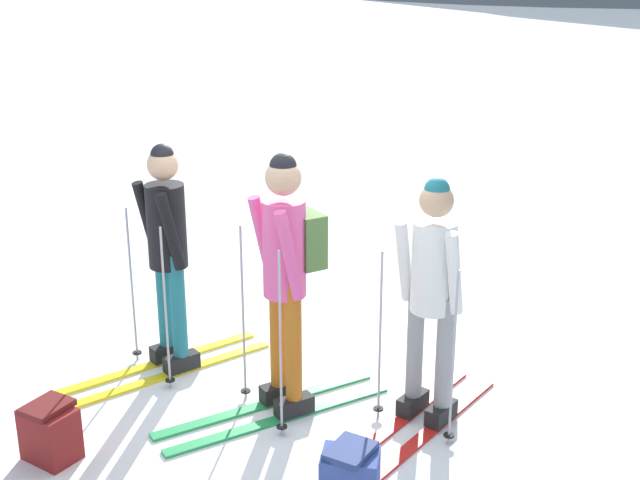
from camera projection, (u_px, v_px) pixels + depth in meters
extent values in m
plane|color=white|center=(287.00, 388.00, 6.16)|extent=(400.00, 400.00, 0.00)
cube|color=yellow|center=(170.00, 375.00, 6.33)|extent=(0.74, 1.60, 0.02)
cube|color=yellow|center=(157.00, 363.00, 6.50)|extent=(0.74, 1.60, 0.02)
cube|color=black|center=(182.00, 362.00, 6.36)|extent=(0.20, 0.28, 0.12)
cylinder|color=#1E6B7A|center=(178.00, 307.00, 6.22)|extent=(0.11, 0.11, 0.81)
cube|color=black|center=(168.00, 351.00, 6.53)|extent=(0.20, 0.28, 0.12)
cylinder|color=#1E6B7A|center=(164.00, 298.00, 6.38)|extent=(0.11, 0.11, 0.81)
cylinder|color=black|center=(166.00, 226.00, 6.10)|extent=(0.28, 0.28, 0.61)
sphere|color=tan|center=(163.00, 165.00, 5.95)|extent=(0.22, 0.22, 0.22)
sphere|color=black|center=(162.00, 155.00, 5.93)|extent=(0.17, 0.17, 0.17)
cylinder|color=black|center=(171.00, 232.00, 5.93)|extent=(0.15, 0.21, 0.58)
cylinder|color=black|center=(147.00, 219.00, 6.20)|extent=(0.15, 0.21, 0.58)
cylinder|color=#A5A5AD|center=(166.00, 310.00, 5.97)|extent=(0.02, 0.02, 1.22)
cylinder|color=black|center=(170.00, 380.00, 6.15)|extent=(0.07, 0.07, 0.01)
cylinder|color=#A5A5AD|center=(132.00, 286.00, 6.37)|extent=(0.02, 0.02, 1.22)
cylinder|color=black|center=(137.00, 353.00, 6.56)|extent=(0.07, 0.07, 0.01)
cube|color=green|center=(281.00, 419.00, 5.75)|extent=(0.89, 1.50, 0.02)
cube|color=green|center=(266.00, 404.00, 5.93)|extent=(0.89, 1.50, 0.02)
cube|color=black|center=(294.00, 406.00, 5.77)|extent=(0.22, 0.28, 0.12)
cylinder|color=#B76019|center=(293.00, 343.00, 5.62)|extent=(0.11, 0.11, 0.85)
cube|color=black|center=(279.00, 392.00, 5.95)|extent=(0.22, 0.28, 0.12)
cylinder|color=#B76019|center=(278.00, 331.00, 5.80)|extent=(0.11, 0.11, 0.85)
cylinder|color=#E55193|center=(284.00, 248.00, 5.50)|extent=(0.28, 0.28, 0.64)
sphere|color=tan|center=(283.00, 177.00, 5.34)|extent=(0.23, 0.23, 0.23)
sphere|color=black|center=(283.00, 167.00, 5.32)|extent=(0.17, 0.17, 0.17)
cylinder|color=#E55193|center=(289.00, 256.00, 5.32)|extent=(0.17, 0.22, 0.61)
cylinder|color=#E55193|center=(263.00, 239.00, 5.61)|extent=(0.17, 0.22, 0.61)
cylinder|color=#A5A5AD|center=(280.00, 346.00, 5.37)|extent=(0.02, 0.02, 1.28)
cylinder|color=black|center=(282.00, 427.00, 5.56)|extent=(0.07, 0.07, 0.01)
cylinder|color=#A5A5AD|center=(243.00, 315.00, 5.81)|extent=(0.02, 0.02, 1.28)
cylinder|color=black|center=(246.00, 391.00, 6.00)|extent=(0.07, 0.07, 0.01)
cube|color=#4C7238|center=(307.00, 239.00, 5.57)|extent=(0.31, 0.27, 0.36)
cube|color=red|center=(433.00, 428.00, 5.63)|extent=(0.28, 1.57, 0.02)
cube|color=red|center=(405.00, 418.00, 5.76)|extent=(0.28, 1.57, 0.02)
cube|color=black|center=(441.00, 413.00, 5.69)|extent=(0.14, 0.27, 0.12)
cylinder|color=gray|center=(444.00, 354.00, 5.54)|extent=(0.11, 0.11, 0.79)
cube|color=black|center=(413.00, 403.00, 5.81)|extent=(0.14, 0.27, 0.12)
cylinder|color=gray|center=(415.00, 344.00, 5.67)|extent=(0.11, 0.11, 0.79)
cylinder|color=white|center=(433.00, 267.00, 5.41)|extent=(0.28, 0.28, 0.60)
sphere|color=tan|center=(437.00, 200.00, 5.27)|extent=(0.22, 0.22, 0.22)
sphere|color=#1E6B7A|center=(437.00, 190.00, 5.25)|extent=(0.16, 0.16, 0.16)
cylinder|color=white|center=(454.00, 274.00, 5.26)|extent=(0.10, 0.20, 0.57)
cylinder|color=white|center=(404.00, 261.00, 5.46)|extent=(0.10, 0.20, 0.57)
cylinder|color=#A5A5AD|center=(453.00, 360.00, 5.29)|extent=(0.02, 0.02, 1.19)
cylinder|color=black|center=(449.00, 435.00, 5.47)|extent=(0.07, 0.07, 0.01)
cylinder|color=#A5A5AD|center=(380.00, 337.00, 5.60)|extent=(0.02, 0.02, 1.19)
cylinder|color=black|center=(378.00, 409.00, 5.77)|extent=(0.07, 0.07, 0.01)
cube|color=maroon|center=(50.00, 434.00, 5.28)|extent=(0.33, 0.26, 0.34)
cube|color=maroon|center=(47.00, 407.00, 5.21)|extent=(0.22, 0.28, 0.04)
cube|color=#384C99|center=(350.00, 480.00, 4.83)|extent=(0.38, 0.34, 0.34)
cube|color=navy|center=(350.00, 451.00, 4.77)|extent=(0.22, 0.28, 0.04)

